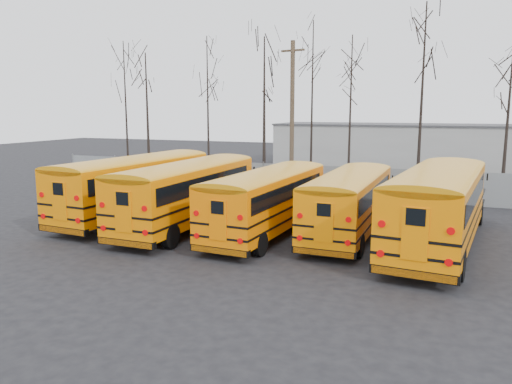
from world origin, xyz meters
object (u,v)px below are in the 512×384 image
at_px(bus_a, 138,181).
at_px(utility_pole_left, 292,113).
at_px(bus_d, 350,198).
at_px(bus_b, 190,188).
at_px(bus_c, 269,196).
at_px(bus_e, 439,201).

relative_size(bus_a, utility_pole_left, 1.14).
bearing_deg(bus_a, bus_d, 6.16).
bearing_deg(bus_b, bus_a, 167.78).
bearing_deg(bus_a, bus_c, -1.39).
bearing_deg(bus_c, utility_pole_left, 106.88).
distance_m(bus_b, bus_c, 3.97).
bearing_deg(bus_a, utility_pole_left, 77.12).
bearing_deg(utility_pole_left, bus_b, -80.73).
relative_size(bus_a, bus_c, 1.10).
bearing_deg(utility_pole_left, bus_d, -50.66).
bearing_deg(utility_pole_left, bus_e, -41.02).
xyz_separation_m(bus_a, bus_c, (7.43, -0.70, -0.17)).
distance_m(bus_a, bus_c, 7.47).
height_order(bus_a, bus_d, bus_a).
bearing_deg(bus_e, bus_d, 173.34).
bearing_deg(bus_b, bus_d, 10.26).
height_order(bus_c, bus_d, bus_c).
bearing_deg(utility_pole_left, bus_c, -64.84).
distance_m(bus_c, bus_e, 7.14).
bearing_deg(utility_pole_left, bus_a, -95.21).
bearing_deg(bus_c, bus_b, -175.07).
relative_size(bus_d, utility_pole_left, 1.01).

